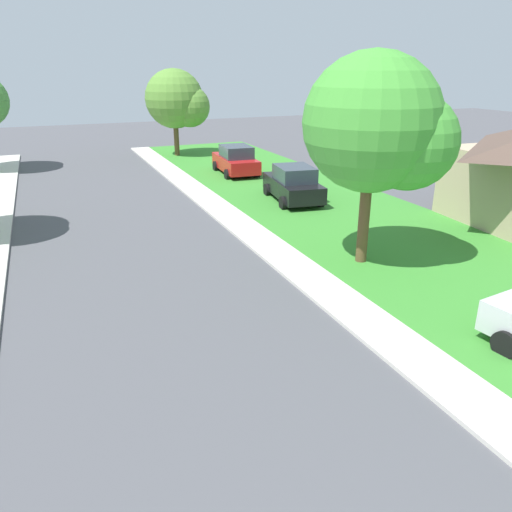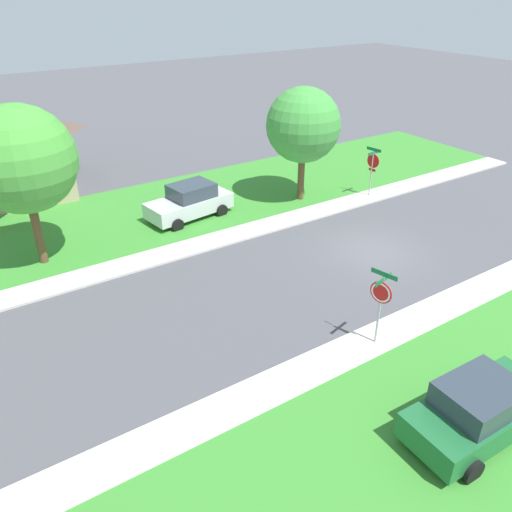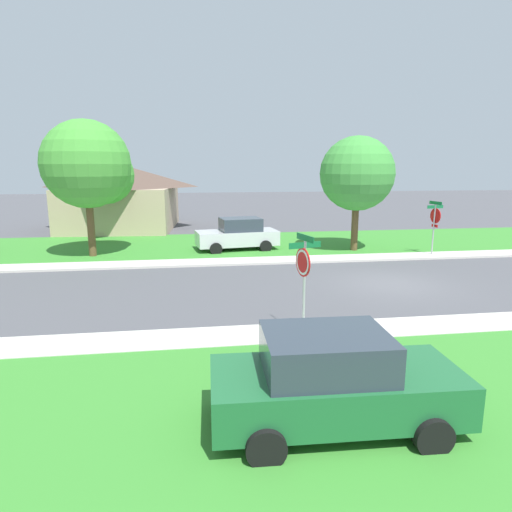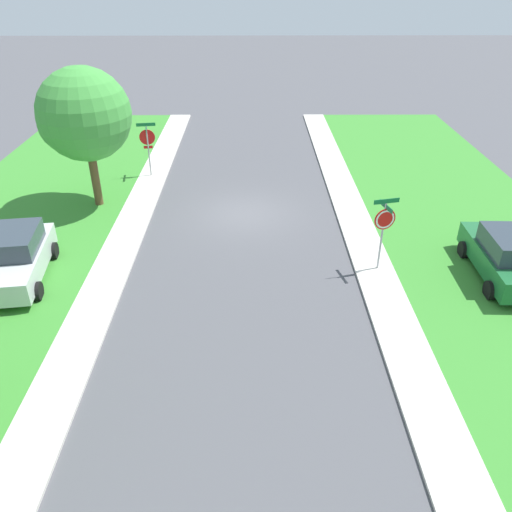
{
  "view_description": "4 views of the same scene",
  "coord_description": "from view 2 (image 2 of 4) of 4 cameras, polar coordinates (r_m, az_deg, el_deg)",
  "views": [
    {
      "loc": [
        -2.37,
        -0.33,
        6.2
      ],
      "look_at": [
        2.5,
        11.15,
        1.4
      ],
      "focal_mm": 34.84,
      "sensor_mm": 36.0,
      "label": 1
    },
    {
      "loc": [
        -13.97,
        15.44,
        10.72
      ],
      "look_at": [
        0.32,
        6.05,
        1.4
      ],
      "focal_mm": 35.91,
      "sensor_mm": 36.0,
      "label": 2
    },
    {
      "loc": [
        -15.83,
        7.54,
        4.53
      ],
      "look_at": [
        -0.7,
        5.38,
        1.4
      ],
      "focal_mm": 31.24,
      "sensor_mm": 36.0,
      "label": 3
    },
    {
      "loc": [
        -0.36,
        20.07,
        9.61
      ],
      "look_at": [
        -0.47,
        6.05,
        1.4
      ],
      "focal_mm": 35.64,
      "sensor_mm": 36.0,
      "label": 4
    }
  ],
  "objects": [
    {
      "name": "lawn_east",
      "position": [
        25.93,
        -22.6,
        1.93
      ],
      "size": [
        8.0,
        56.0,
        0.08
      ],
      "primitive_type": "cube",
      "color": "#38842D",
      "rests_on": "ground"
    },
    {
      "name": "stop_sign_near_corner",
      "position": [
        28.73,
        12.86,
        9.95
      ],
      "size": [
        0.91,
        0.91,
        2.77
      ],
      "color": "#9E9EA3",
      "rests_on": "ground"
    },
    {
      "name": "tree_sidewalk_far",
      "position": [
        27.35,
        5.24,
        14.18
      ],
      "size": [
        4.13,
        3.84,
        6.02
      ],
      "color": "brown",
      "rests_on": "ground"
    },
    {
      "name": "stop_sign_far_corner",
      "position": [
        16.64,
        13.72,
        -4.41
      ],
      "size": [
        0.9,
        0.9,
        2.77
      ],
      "color": "#9E9EA3",
      "rests_on": "ground"
    },
    {
      "name": "ground_plane",
      "position": [
        23.42,
        12.91,
        0.56
      ],
      "size": [
        120.0,
        120.0,
        0.0
      ],
      "primitive_type": "plane",
      "color": "#4C4C51"
    },
    {
      "name": "tree_corner_large",
      "position": [
        22.25,
        -24.32,
        9.64
      ],
      "size": [
        4.55,
        4.23,
        6.69
      ],
      "color": "brown",
      "rests_on": "ground"
    },
    {
      "name": "sidewalk_east",
      "position": [
        21.78,
        -19.82,
        -2.63
      ],
      "size": [
        1.4,
        56.0,
        0.1
      ],
      "primitive_type": "cube",
      "color": "beige",
      "rests_on": "ground"
    },
    {
      "name": "sidewalk_west",
      "position": [
        14.55,
        -9.28,
        -19.09
      ],
      "size": [
        1.4,
        56.0,
        0.1
      ],
      "primitive_type": "cube",
      "color": "beige",
      "rests_on": "ground"
    },
    {
      "name": "car_silver_near_corner",
      "position": [
        25.93,
        -7.38,
        6.03
      ],
      "size": [
        2.47,
        4.51,
        1.76
      ],
      "color": "silver",
      "rests_on": "ground"
    },
    {
      "name": "car_green_across_road",
      "position": [
        15.02,
        23.66,
        -15.38
      ],
      "size": [
        2.15,
        4.36,
        1.76
      ],
      "color": "#1E6033",
      "rests_on": "ground"
    }
  ]
}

